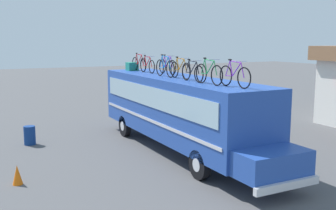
# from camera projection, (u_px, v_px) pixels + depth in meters

# --- Properties ---
(ground_plane) EXTENTS (120.00, 120.00, 0.00)m
(ground_plane) POSITION_uv_depth(u_px,v_px,m) (177.00, 149.00, 17.86)
(ground_plane) COLOR #4C4C4F
(bus) EXTENTS (12.55, 2.63, 3.26)m
(bus) POSITION_uv_depth(u_px,v_px,m) (179.00, 108.00, 17.38)
(bus) COLOR #23479E
(bus) RESTS_ON ground
(luggage_bag_1) EXTENTS (0.56, 0.54, 0.43)m
(luggage_bag_1) POSITION_uv_depth(u_px,v_px,m) (132.00, 66.00, 21.21)
(luggage_bag_1) COLOR #1E7F66
(luggage_bag_1) RESTS_ON bus
(rooftop_bicycle_1) EXTENTS (1.82, 0.44, 0.96)m
(rooftop_bicycle_1) POSITION_uv_depth(u_px,v_px,m) (139.00, 64.00, 20.63)
(rooftop_bicycle_1) COLOR black
(rooftop_bicycle_1) RESTS_ON bus
(rooftop_bicycle_2) EXTENTS (1.70, 0.44, 0.87)m
(rooftop_bicycle_2) POSITION_uv_depth(u_px,v_px,m) (147.00, 65.00, 19.62)
(rooftop_bicycle_2) COLOR black
(rooftop_bicycle_2) RESTS_ON bus
(rooftop_bicycle_3) EXTENTS (1.74, 0.44, 0.92)m
(rooftop_bicycle_3) POSITION_uv_depth(u_px,v_px,m) (167.00, 66.00, 18.83)
(rooftop_bicycle_3) COLOR black
(rooftop_bicycle_3) RESTS_ON bus
(rooftop_bicycle_4) EXTENTS (1.76, 0.44, 0.98)m
(rooftop_bicycle_4) POSITION_uv_depth(u_px,v_px,m) (165.00, 68.00, 17.39)
(rooftop_bicycle_4) COLOR black
(rooftop_bicycle_4) RESTS_ON bus
(rooftop_bicycle_5) EXTENTS (1.72, 0.44, 0.92)m
(rooftop_bicycle_5) POSITION_uv_depth(u_px,v_px,m) (180.00, 69.00, 16.52)
(rooftop_bicycle_5) COLOR black
(rooftop_bicycle_5) RESTS_ON bus
(rooftop_bicycle_6) EXTENTS (1.61, 0.44, 0.87)m
(rooftop_bicycle_6) POSITION_uv_depth(u_px,v_px,m) (192.00, 72.00, 15.34)
(rooftop_bicycle_6) COLOR black
(rooftop_bicycle_6) RESTS_ON bus
(rooftop_bicycle_7) EXTENTS (1.75, 0.44, 0.97)m
(rooftop_bicycle_7) POSITION_uv_depth(u_px,v_px,m) (209.00, 73.00, 14.25)
(rooftop_bicycle_7) COLOR black
(rooftop_bicycle_7) RESTS_ON bus
(rooftop_bicycle_8) EXTENTS (1.74, 0.44, 0.95)m
(rooftop_bicycle_8) POSITION_uv_depth(u_px,v_px,m) (235.00, 76.00, 13.37)
(rooftop_bicycle_8) COLOR black
(rooftop_bicycle_8) RESTS_ON bus
(trash_bin) EXTENTS (0.53, 0.53, 0.88)m
(trash_bin) POSITION_uv_depth(u_px,v_px,m) (30.00, 135.00, 18.64)
(trash_bin) COLOR navy
(trash_bin) RESTS_ON ground
(traffic_cone) EXTENTS (0.34, 0.34, 0.68)m
(traffic_cone) POSITION_uv_depth(u_px,v_px,m) (17.00, 175.00, 13.42)
(traffic_cone) COLOR orange
(traffic_cone) RESTS_ON ground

